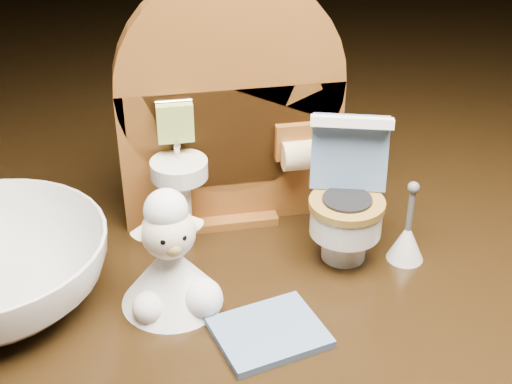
{
  "coord_description": "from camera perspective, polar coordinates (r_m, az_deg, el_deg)",
  "views": [
    {
      "loc": [
        -0.06,
        -0.3,
        0.24
      ],
      "look_at": [
        0.0,
        0.01,
        0.05
      ],
      "focal_mm": 50.0,
      "sensor_mm": 36.0,
      "label": 1
    }
  ],
  "objects": [
    {
      "name": "plush_lamb",
      "position": [
        0.36,
        -6.79,
        -5.87
      ],
      "size": [
        0.05,
        0.05,
        0.07
      ],
      "rotation": [
        0.0,
        0.0,
        0.15
      ],
      "color": "white",
      "rests_on": "ground"
    },
    {
      "name": "toilet_brush",
      "position": [
        0.41,
        11.98,
        -3.7
      ],
      "size": [
        0.02,
        0.02,
        0.05
      ],
      "color": "white",
      "rests_on": "ground"
    },
    {
      "name": "toy_toilet",
      "position": [
        0.4,
        7.23,
        -0.95
      ],
      "size": [
        0.05,
        0.06,
        0.08
      ],
      "rotation": [
        0.0,
        0.0,
        -0.29
      ],
      "color": "white",
      "rests_on": "ground"
    },
    {
      "name": "bath_mat",
      "position": [
        0.35,
        1.05,
        -11.17
      ],
      "size": [
        0.06,
        0.05,
        0.0
      ],
      "primitive_type": "cube",
      "rotation": [
        0.0,
        0.0,
        0.24
      ],
      "color": "slate",
      "rests_on": "ground"
    },
    {
      "name": "backdrop_panel",
      "position": [
        0.41,
        -2.08,
        5.94
      ],
      "size": [
        0.13,
        0.05,
        0.15
      ],
      "color": "brown",
      "rests_on": "ground"
    }
  ]
}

